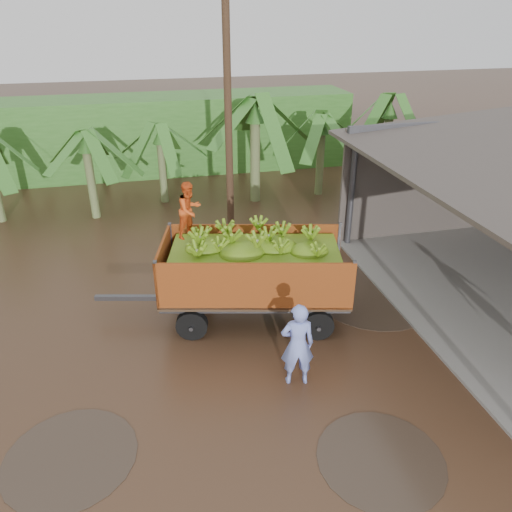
% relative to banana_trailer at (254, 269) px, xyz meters
% --- Properties ---
extents(ground, '(100.00, 100.00, 0.00)m').
position_rel_banana_trailer_xyz_m(ground, '(-1.11, -2.10, -1.43)').
color(ground, black).
rests_on(ground, ground).
extents(hedge_north, '(22.00, 3.00, 3.60)m').
position_rel_banana_trailer_xyz_m(hedge_north, '(-3.11, 13.90, 0.37)').
color(hedge_north, '#2D661E').
rests_on(hedge_north, ground).
extents(banana_trailer, '(6.71, 3.33, 3.66)m').
position_rel_banana_trailer_xyz_m(banana_trailer, '(0.00, 0.00, 0.00)').
color(banana_trailer, '#C0541B').
rests_on(banana_trailer, ground).
extents(man_blue, '(0.80, 0.59, 2.01)m').
position_rel_banana_trailer_xyz_m(man_blue, '(0.32, -2.76, -0.43)').
color(man_blue, '#7C8DE2').
rests_on(man_blue, ground).
extents(utility_pole, '(1.20, 0.24, 8.52)m').
position_rel_banana_trailer_xyz_m(utility_pole, '(0.27, 4.63, 2.89)').
color(utility_pole, '#47301E').
rests_on(utility_pole, ground).
extents(banana_plants, '(24.52, 20.33, 4.48)m').
position_rel_banana_trailer_xyz_m(banana_plants, '(-4.68, 4.25, 0.55)').
color(banana_plants, '#2D661E').
rests_on(banana_plants, ground).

